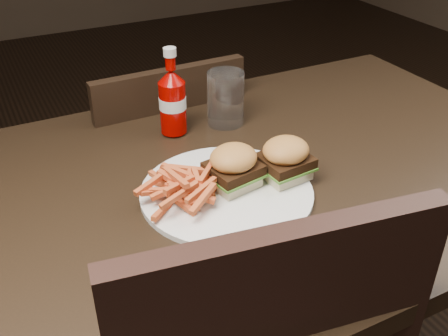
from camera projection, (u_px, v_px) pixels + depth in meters
name	position (u px, v px, depth m)	size (l,w,h in m)	color
dining_table	(265.00, 175.00, 1.02)	(1.20, 0.80, 0.04)	black
chair_far	(154.00, 184.00, 1.53)	(0.39, 0.39, 0.04)	black
plate	(227.00, 192.00, 0.93)	(0.31, 0.31, 0.01)	white
sandwich_half_a	(233.00, 180.00, 0.94)	(0.08, 0.07, 0.02)	beige
sandwich_half_b	(284.00, 172.00, 0.96)	(0.08, 0.07, 0.02)	beige
fries_pile	(185.00, 187.00, 0.90)	(0.12, 0.12, 0.05)	#D74F2F
ketchup_bottle	(173.00, 107.00, 1.10)	(0.06, 0.06, 0.11)	#9A0200
tumbler	(226.00, 100.00, 1.14)	(0.08, 0.08, 0.13)	white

